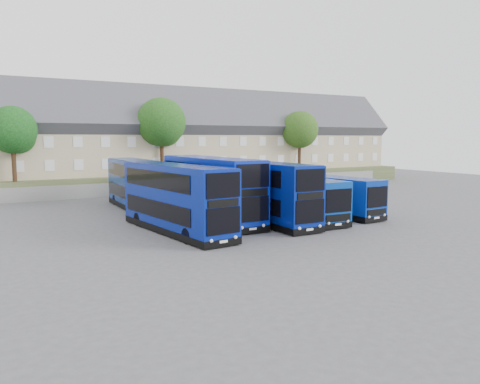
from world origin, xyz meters
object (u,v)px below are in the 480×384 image
tree_west (14,132)px  tree_mid (162,124)px  tree_east (300,131)px  dd_front_left (176,200)px  dd_front_mid (211,190)px  tree_far (304,130)px  coach_east_a (290,197)px

tree_west → tree_mid: size_ratio=0.83×
tree_east → dd_front_left: bearing=-140.4°
dd_front_mid → tree_far: 40.85m
coach_east_a → tree_mid: tree_mid is taller
dd_front_mid → tree_east: (23.92, 20.31, 4.98)m
dd_front_mid → tree_west: tree_west is taller
tree_far → tree_mid: bearing=-166.0°
dd_front_left → dd_front_mid: (4.02, 2.82, 0.15)m
dd_front_mid → coach_east_a: (6.34, -1.62, -0.77)m
dd_front_mid → tree_far: (29.92, 27.31, 5.32)m
tree_west → tree_mid: 16.04m
dd_front_mid → tree_mid: tree_mid is taller
dd_front_mid → tree_far: tree_far is taller
dd_front_mid → tree_far: size_ratio=1.43×
tree_far → tree_east: bearing=-130.6°
tree_east → tree_far: size_ratio=0.94×
tree_west → tree_far: tree_far is taller
tree_far → tree_west: bearing=-170.5°
dd_front_left → tree_west: bearing=103.2°
dd_front_left → tree_east: (27.93, 23.13, 5.13)m
tree_east → coach_east_a: bearing=-128.7°
dd_front_left → coach_east_a: size_ratio=0.95×
tree_east → tree_far: (6.00, 7.00, 0.34)m
tree_far → dd_front_mid: bearing=-137.6°
coach_east_a → tree_east: size_ratio=1.51×
tree_west → tree_mid: tree_mid is taller
dd_front_left → coach_east_a: bearing=0.6°
tree_mid → tree_far: tree_mid is taller
dd_front_left → tree_mid: bearing=65.5°
tree_far → dd_front_left: bearing=-138.4°
tree_mid → dd_front_mid: bearing=-100.7°
dd_front_left → tree_far: (33.93, 30.13, 5.47)m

